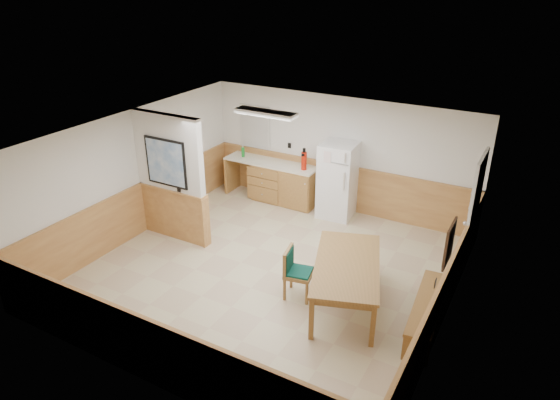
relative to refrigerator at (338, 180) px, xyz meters
The scene contains 20 objects.
ground 2.76m from the refrigerator, 93.18° to the right, with size 6.00×6.00×0.00m, color beige.
ceiling 3.13m from the refrigerator, 93.18° to the right, with size 6.00×6.00×0.02m, color white.
back_wall 0.59m from the refrigerator, 111.55° to the left, with size 6.00×0.02×2.50m, color white.
right_wall 3.91m from the refrigerator, 42.66° to the right, with size 0.02×6.00×2.50m, color white.
left_wall 4.12m from the refrigerator, 140.11° to the right, with size 0.02×6.00×2.50m, color white.
wainscot_back 0.49m from the refrigerator, 112.66° to the left, with size 6.00×0.04×1.00m, color tan.
wainscot_right 3.88m from the refrigerator, 42.86° to the right, with size 0.04×6.00×1.00m, color tan.
wainscot_left 4.10m from the refrigerator, 139.93° to the right, with size 0.04×6.00×1.00m, color tan.
partition_wall 3.44m from the refrigerator, 134.54° to the right, with size 1.50×0.20×2.50m.
kitchen_counter 1.40m from the refrigerator, behind, with size 2.20×0.61×1.00m.
exterior_door 2.92m from the refrigerator, 14.52° to the right, with size 0.07×1.02×2.15m.
kitchen_window 2.39m from the refrigerator, behind, with size 0.80×0.04×1.00m.
wall_painting 4.13m from the refrigerator, 46.10° to the right, with size 0.04×0.50×0.60m.
fluorescent_fixture 2.31m from the refrigerator, 125.43° to the right, with size 1.20×0.30×0.09m.
refrigerator is the anchor object (origin of this frame).
dining_table 3.16m from the refrigerator, 64.05° to the right, with size 1.56×2.17×0.75m.
dining_bench 3.87m from the refrigerator, 46.45° to the right, with size 0.51×1.75×0.45m.
dining_chair 3.09m from the refrigerator, 79.55° to the right, with size 0.66×0.51×0.85m.
fire_extinguisher 0.86m from the refrigerator, behind, with size 0.12×0.12×0.48m.
soap_bottle 2.40m from the refrigerator, behind, with size 0.07×0.07×0.23m, color #188529.
Camera 1 is at (3.81, -6.40, 4.87)m, focal length 32.00 mm.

